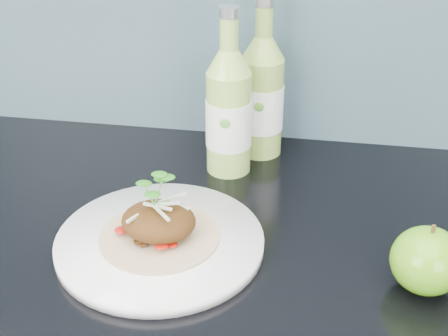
{
  "coord_description": "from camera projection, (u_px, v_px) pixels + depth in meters",
  "views": [
    {
      "loc": [
        0.09,
        0.94,
        1.42
      ],
      "look_at": [
        -0.03,
        1.67,
        1.0
      ],
      "focal_mm": 50.0,
      "sensor_mm": 36.0,
      "label": 1
    }
  ],
  "objects": [
    {
      "name": "cider_bottle_right",
      "position": [
        262.0,
        97.0,
        1.06
      ],
      "size": [
        0.09,
        0.09,
        0.28
      ],
      "rotation": [
        0.0,
        0.0,
        0.27
      ],
      "color": "#8CAF49",
      "rests_on": "kitchen_counter"
    },
    {
      "name": "green_apple",
      "position": [
        427.0,
        260.0,
        0.77
      ],
      "size": [
        0.12,
        0.12,
        0.1
      ],
      "rotation": [
        0.0,
        0.0,
        -0.34
      ],
      "color": "#30830E",
      "rests_on": "kitchen_counter"
    },
    {
      "name": "cider_bottle_left",
      "position": [
        229.0,
        112.0,
        1.01
      ],
      "size": [
        0.09,
        0.09,
        0.28
      ],
      "rotation": [
        0.0,
        0.0,
        -0.15
      ],
      "color": "#94C150",
      "rests_on": "kitchen_counter"
    },
    {
      "name": "pork_taco",
      "position": [
        159.0,
        220.0,
        0.84
      ],
      "size": [
        0.17,
        0.17,
        0.1
      ],
      "color": "#A3845D",
      "rests_on": "dinner_plate"
    },
    {
      "name": "dinner_plate",
      "position": [
        160.0,
        242.0,
        0.86
      ],
      "size": [
        0.33,
        0.33,
        0.02
      ],
      "color": "white",
      "rests_on": "kitchen_counter"
    }
  ]
}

